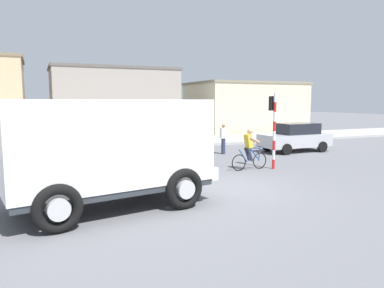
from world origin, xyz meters
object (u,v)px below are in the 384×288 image
object	(u,v)px
cyclist	(249,149)
traffic_light_pole	(273,120)
truck_foreground	(108,146)
car_red_near	(295,137)
pedestrian_near_kerb	(223,138)

from	to	relation	value
cyclist	traffic_light_pole	distance (m)	1.61
truck_foreground	car_red_near	xyz separation A→B (m)	(11.64, 6.62, -0.85)
traffic_light_pole	car_red_near	world-z (taller)	traffic_light_pole
cyclist	pedestrian_near_kerb	bearing A→B (deg)	75.45
truck_foreground	traffic_light_pole	world-z (taller)	traffic_light_pole
truck_foreground	pedestrian_near_kerb	size ratio (longest dim) A/B	3.55
truck_foreground	cyclist	size ratio (longest dim) A/B	3.33
cyclist	traffic_light_pole	bearing A→B (deg)	-7.57
car_red_near	pedestrian_near_kerb	size ratio (longest dim) A/B	2.49
truck_foreground	cyclist	xyz separation A→B (m)	(6.32, 3.01, -0.80)
truck_foreground	car_red_near	size ratio (longest dim) A/B	1.43
truck_foreground	pedestrian_near_kerb	xyz separation A→B (m)	(7.46, 7.38, -0.82)
traffic_light_pole	cyclist	bearing A→B (deg)	172.43
truck_foreground	cyclist	bearing A→B (deg)	25.47
pedestrian_near_kerb	truck_foreground	bearing A→B (deg)	-135.31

